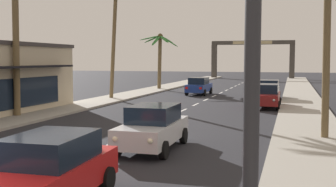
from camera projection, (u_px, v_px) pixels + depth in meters
sidewalk_right at (305, 115)px, 24.93m from camera, size 3.20×110.00×0.14m
sidewalk_left at (74, 107)px, 29.40m from camera, size 3.20×110.00×0.14m
lane_markings at (185, 112)px, 26.74m from camera, size 4.28×87.05×0.01m
sedan_lead_at_stop_bar at (49, 170)px, 9.55m from camera, size 2.10×4.51×1.68m
sedan_third_in_queue at (153, 127)px, 15.74m from camera, size 1.99×4.47×1.68m
sedan_oncoming_far at (199, 86)px, 40.34m from camera, size 2.02×4.48×1.68m
sedan_parked_nearest_kerb at (266, 96)px, 29.31m from camera, size 1.96×4.46×1.68m
sedan_parked_mid_kerb at (268, 90)px, 35.21m from camera, size 1.95×4.45×1.68m
palm_left_second at (15, 3)px, 23.84m from camera, size 3.33×3.39×9.71m
palm_left_third at (115, 11)px, 34.99m from camera, size 3.78×3.83×10.14m
palm_left_farthest at (160, 50)px, 46.72m from camera, size 4.36×4.37×6.36m
palm_right_second at (327, 3)px, 17.04m from camera, size 3.70×3.57×7.78m
town_gateway_arch at (252, 54)px, 74.76m from camera, size 14.77×0.90×6.83m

